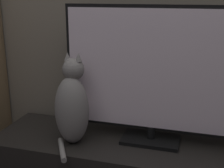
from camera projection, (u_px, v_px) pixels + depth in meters
The scene contains 2 objects.
tv at pixel (153, 74), 1.63m from camera, with size 0.97×0.19×0.74m.
cat at pixel (72, 106), 1.67m from camera, with size 0.20×0.32×0.50m.
Camera 1 is at (0.36, -0.58, 1.24)m, focal length 50.00 mm.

